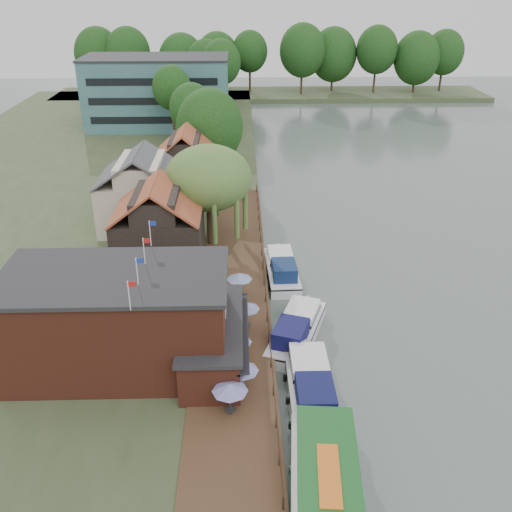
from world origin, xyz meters
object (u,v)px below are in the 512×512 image
object	(u,v)px
cruiser_2	(282,266)
swan	(292,468)
pub	(147,319)
cruiser_0	(311,383)
cruiser_1	(297,326)
tour_boat	(328,506)
umbrella_3	(246,316)
willow	(209,197)
umbrella_4	(239,286)
hotel_block	(158,92)
umbrella_0	(230,399)
umbrella_1	(243,378)
cottage_b	(142,189)
cottage_a	(159,226)
cottage_c	(186,164)
umbrella_2	(237,350)

from	to	relation	value
cruiser_2	swan	bearing A→B (deg)	-94.58
pub	swan	bearing A→B (deg)	-44.78
cruiser_0	cruiser_1	size ratio (longest dim) A/B	1.05
pub	tour_boat	world-z (taller)	pub
umbrella_3	tour_boat	distance (m)	17.74
pub	willow	world-z (taller)	willow
umbrella_4	cruiser_0	xyz separation A→B (m)	(4.86, -11.83, -0.96)
cruiser_2	tour_boat	distance (m)	27.69
hotel_block	umbrella_3	size ratio (longest dim) A/B	10.69
willow	cruiser_0	distance (m)	24.82
umbrella_0	cruiser_1	size ratio (longest dim) A/B	0.23
hotel_block	umbrella_1	bearing A→B (deg)	-78.90
umbrella_4	tour_boat	size ratio (longest dim) A/B	0.17
hotel_block	swan	size ratio (longest dim) A/B	57.73
hotel_block	cottage_b	distance (m)	46.21
cottage_a	willow	size ratio (longest dim) A/B	0.82
cottage_c	umbrella_0	size ratio (longest dim) A/B	3.58
cottage_a	umbrella_3	size ratio (longest dim) A/B	3.62
cottage_a	tour_boat	size ratio (longest dim) A/B	0.60
willow	swan	xyz separation A→B (m)	(6.00, -29.43, -5.99)
cruiser_0	swan	xyz separation A→B (m)	(-1.82, -6.38, -1.10)
hotel_block	cottage_a	world-z (taller)	hotel_block
cottage_c	willow	xyz separation A→B (m)	(3.50, -14.00, 0.96)
umbrella_1	cruiser_1	xyz separation A→B (m)	(4.33, 7.65, -1.04)
hotel_block	umbrella_0	world-z (taller)	hotel_block
umbrella_3	willow	bearing A→B (deg)	102.32
cottage_c	umbrella_2	distance (m)	35.16
cottage_b	tour_boat	size ratio (longest dim) A/B	0.67
hotel_block	umbrella_1	xyz separation A→B (m)	(14.65, -74.69, -4.86)
cottage_a	cottage_c	xyz separation A→B (m)	(1.00, 19.00, 0.00)
cottage_b	tour_boat	xyz separation A→B (m)	(15.02, -38.29, -3.68)
hotel_block	cottage_c	xyz separation A→B (m)	(8.00, -37.00, -1.90)
cottage_a	tour_boat	distance (m)	30.96
hotel_block	swan	xyz separation A→B (m)	(17.50, -80.43, -6.93)
umbrella_0	tour_boat	xyz separation A→B (m)	(5.16, -7.61, -0.72)
tour_boat	pub	bearing A→B (deg)	134.73
cottage_c	umbrella_4	bearing A→B (deg)	-75.62
willow	cruiser_1	xyz separation A→B (m)	(7.48, -16.03, -4.96)
cottage_a	umbrella_3	bearing A→B (deg)	-54.04
umbrella_1	umbrella_3	bearing A→B (deg)	87.36
cottage_b	umbrella_1	world-z (taller)	cottage_b
umbrella_0	umbrella_2	bearing A→B (deg)	85.06
cottage_b	umbrella_3	world-z (taller)	cottage_b
umbrella_1	swan	size ratio (longest dim) A/B	5.40
umbrella_0	cruiser_2	distance (m)	20.64
hotel_block	cruiser_0	bearing A→B (deg)	-75.37
hotel_block	swan	distance (m)	82.60
umbrella_0	umbrella_2	world-z (taller)	same
umbrella_1	swan	distance (m)	6.73
willow	umbrella_1	bearing A→B (deg)	-82.43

